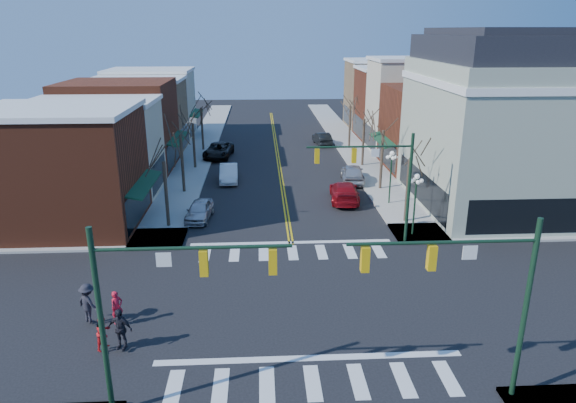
{
  "coord_description": "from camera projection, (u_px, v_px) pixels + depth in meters",
  "views": [
    {
      "loc": [
        -1.9,
        -22.92,
        13.16
      ],
      "look_at": [
        -0.19,
        7.88,
        2.8
      ],
      "focal_mm": 32.0,
      "sensor_mm": 36.0,
      "label": 1
    }
  ],
  "objects": [
    {
      "name": "sidewalk_right",
      "position": [
        381.0,
        185.0,
        45.35
      ],
      "size": [
        3.5,
        70.0,
        0.15
      ],
      "primitive_type": "cube",
      "color": "#9E9B93",
      "rests_on": "ground"
    },
    {
      "name": "tree_left_d",
      "position": [
        202.0,
        129.0,
        57.89
      ],
      "size": [
        0.24,
        0.24,
        4.9
      ],
      "primitive_type": "cylinder",
      "color": "#382B21",
      "rests_on": "ground"
    },
    {
      "name": "bldg_left_tan",
      "position": [
        139.0,
        116.0,
        57.76
      ],
      "size": [
        10.0,
        7.5,
        7.8
      ],
      "primitive_type": "cube",
      "color": "#967752",
      "rests_on": "ground"
    },
    {
      "name": "traffic_mast_far_right",
      "position": [
        381.0,
        173.0,
        31.78
      ],
      "size": [
        6.6,
        0.28,
        7.2
      ],
      "color": "#14331E",
      "rests_on": "ground"
    },
    {
      "name": "car_right_mid",
      "position": [
        353.0,
        173.0,
        46.32
      ],
      "size": [
        2.42,
        5.06,
        1.67
      ],
      "primitive_type": "imported",
      "rotation": [
        0.0,
        0.0,
        3.05
      ],
      "color": "#B1B1B6",
      "rests_on": "ground"
    },
    {
      "name": "bldg_left_brick_a",
      "position": [
        61.0,
        171.0,
        35.01
      ],
      "size": [
        10.0,
        8.5,
        8.0
      ],
      "primitive_type": "cube",
      "color": "#602817",
      "rests_on": "ground"
    },
    {
      "name": "pedestrian_red_a",
      "position": [
        117.0,
        307.0,
        23.71
      ],
      "size": [
        0.68,
        0.7,
        1.62
      ],
      "primitive_type": "imported",
      "rotation": [
        0.0,
        0.0,
        0.84
      ],
      "color": "red",
      "rests_on": "sidewalk_left"
    },
    {
      "name": "tree_right_c",
      "position": [
        363.0,
        143.0,
        51.21
      ],
      "size": [
        0.24,
        0.24,
        4.83
      ],
      "primitive_type": "cylinder",
      "color": "#382B21",
      "rests_on": "ground"
    },
    {
      "name": "car_right_far",
      "position": [
        322.0,
        139.0,
        61.52
      ],
      "size": [
        2.09,
        4.63,
        1.47
      ],
      "primitive_type": "imported",
      "rotation": [
        0.0,
        0.0,
        3.26
      ],
      "color": "black",
      "rests_on": "ground"
    },
    {
      "name": "car_left_near",
      "position": [
        199.0,
        210.0,
        37.24
      ],
      "size": [
        2.03,
        4.18,
        1.38
      ],
      "primitive_type": "imported",
      "rotation": [
        0.0,
        0.0,
        -0.1
      ],
      "color": "#BBBBC0",
      "rests_on": "ground"
    },
    {
      "name": "pedestrian_red_b",
      "position": [
        104.0,
        333.0,
        21.81
      ],
      "size": [
        0.85,
        0.93,
        1.53
      ],
      "primitive_type": "imported",
      "rotation": [
        0.0,
        0.0,
        1.11
      ],
      "color": "red",
      "rests_on": "sidewalk_left"
    },
    {
      "name": "bldg_right_stucco",
      "position": [
        416.0,
        107.0,
        56.91
      ],
      "size": [
        10.0,
        7.0,
        10.0
      ],
      "primitive_type": "cube",
      "color": "beige",
      "rests_on": "ground"
    },
    {
      "name": "bldg_right_brick_a",
      "position": [
        439.0,
        129.0,
        49.89
      ],
      "size": [
        10.0,
        8.5,
        8.0
      ],
      "primitive_type": "cube",
      "color": "#602817",
      "rests_on": "ground"
    },
    {
      "name": "ground",
      "position": [
        300.0,
        303.0,
        25.98
      ],
      "size": [
        160.0,
        160.0,
        0.0
      ],
      "primitive_type": "plane",
      "color": "black",
      "rests_on": "ground"
    },
    {
      "name": "tree_right_a",
      "position": [
        407.0,
        192.0,
        36.1
      ],
      "size": [
        0.24,
        0.24,
        4.62
      ],
      "primitive_type": "cylinder",
      "color": "#382B21",
      "rests_on": "ground"
    },
    {
      "name": "traffic_mast_near_left",
      "position": [
        154.0,
        295.0,
        17.19
      ],
      "size": [
        6.6,
        0.28,
        7.2
      ],
      "color": "#14331E",
      "rests_on": "ground"
    },
    {
      "name": "lamppost_midblock",
      "position": [
        391.0,
        168.0,
        39.66
      ],
      "size": [
        0.36,
        0.36,
        4.33
      ],
      "color": "#14331E",
      "rests_on": "ground"
    },
    {
      "name": "victorian_corner",
      "position": [
        505.0,
        121.0,
        38.45
      ],
      "size": [
        12.25,
        14.25,
        13.3
      ],
      "color": "#9AA68F",
      "rests_on": "ground"
    },
    {
      "name": "bldg_right_tan",
      "position": [
        384.0,
        95.0,
        71.74
      ],
      "size": [
        10.0,
        8.0,
        9.0
      ],
      "primitive_type": "cube",
      "color": "#967752",
      "rests_on": "ground"
    },
    {
      "name": "car_right_near",
      "position": [
        344.0,
        192.0,
        41.25
      ],
      "size": [
        2.65,
        5.56,
        1.56
      ],
      "primitive_type": "imported",
      "rotation": [
        0.0,
        0.0,
        3.05
      ],
      "color": "maroon",
      "rests_on": "ground"
    },
    {
      "name": "bldg_left_stucco_b",
      "position": [
        152.0,
        105.0,
        65.03
      ],
      "size": [
        10.0,
        8.0,
        8.2
      ],
      "primitive_type": "cube",
      "color": "beige",
      "rests_on": "ground"
    },
    {
      "name": "car_left_far",
      "position": [
        218.0,
        150.0,
        55.26
      ],
      "size": [
        3.28,
        5.94,
        1.57
      ],
      "primitive_type": "imported",
      "rotation": [
        0.0,
        0.0,
        -0.12
      ],
      "color": "black",
      "rests_on": "ground"
    },
    {
      "name": "car_left_mid",
      "position": [
        229.0,
        173.0,
        46.64
      ],
      "size": [
        1.78,
        4.63,
        1.51
      ],
      "primitive_type": "imported",
      "rotation": [
        0.0,
        0.0,
        0.04
      ],
      "color": "silver",
      "rests_on": "ground"
    },
    {
      "name": "traffic_mast_near_right",
      "position": [
        478.0,
        286.0,
        17.77
      ],
      "size": [
        6.6,
        0.28,
        7.2
      ],
      "color": "#14331E",
      "rests_on": "ground"
    },
    {
      "name": "tree_right_b",
      "position": [
        382.0,
        161.0,
        43.58
      ],
      "size": [
        0.24,
        0.24,
        5.18
      ],
      "primitive_type": "cylinder",
      "color": "#382B21",
      "rests_on": "ground"
    },
    {
      "name": "pedestrian_dark_a",
      "position": [
        120.0,
        329.0,
        21.8
      ],
      "size": [
        1.18,
        0.73,
        1.87
      ],
      "primitive_type": "imported",
      "rotation": [
        0.0,
        0.0,
        -0.27
      ],
      "color": "black",
      "rests_on": "sidewalk_left"
    },
    {
      "name": "bldg_right_brick_b",
      "position": [
        398.0,
        104.0,
        64.25
      ],
      "size": [
        10.0,
        8.0,
        8.5
      ],
      "primitive_type": "cube",
      "color": "#602817",
      "rests_on": "ground"
    },
    {
      "name": "bldg_left_brick_b",
      "position": [
        120.0,
        126.0,
        49.84
      ],
      "size": [
        10.0,
        9.0,
        8.5
      ],
      "primitive_type": "cube",
      "color": "#602817",
      "rests_on": "ground"
    },
    {
      "name": "tree_left_c",
      "position": [
        194.0,
        146.0,
        50.37
      ],
      "size": [
        0.24,
        0.24,
        4.55
      ],
      "primitive_type": "cylinder",
      "color": "#382B21",
      "rests_on": "ground"
    },
    {
      "name": "pedestrian_dark_b",
      "position": [
        88.0,
        303.0,
        23.77
      ],
      "size": [
        1.44,
        1.29,
        1.94
      ],
      "primitive_type": "imported",
      "rotation": [
        0.0,
        0.0,
        2.56
      ],
      "color": "black",
      "rests_on": "sidewalk_left"
    },
    {
      "name": "lamppost_corner",
      "position": [
        416.0,
        194.0,
        33.51
      ],
      "size": [
        0.36,
        0.36,
        4.33
      ],
      "color": "#14331E",
      "rests_on": "ground"
    },
    {
      "name": "bldg_left_stucco_a",
      "position": [
        96.0,
        149.0,
        42.43
      ],
      "size": [
        10.0,
        7.0,
        7.5
      ],
      "primitive_type": "cube",
      "color": "beige",
      "rests_on": "ground"
    },
    {
      "name": "sidewalk_left",
      "position": [
        182.0,
        189.0,
        44.43
      ],
      "size": [
        3.5,
        70.0,
        0.15
      ],
      "primitive_type": "cube",
      "color": "#9E9B93",
      "rests_on": "ground"
    },
    {
      "name": "tree_left_b",
      "position": [
        182.0,
        164.0,
        42.72
      ],
      "size": [
        0.24,
        0.24,
        5.04
      ],
      "primitive_type": "cylinder",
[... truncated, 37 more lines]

